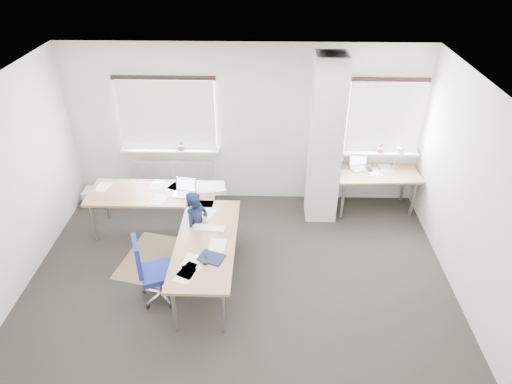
{
  "coord_description": "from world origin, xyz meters",
  "views": [
    {
      "loc": [
        0.37,
        -4.63,
        4.54
      ],
      "look_at": [
        0.22,
        0.9,
        1.09
      ],
      "focal_mm": 32.0,
      "sensor_mm": 36.0,
      "label": 1
    }
  ],
  "objects_px": {
    "task_chair": "(156,282)",
    "desk_main": "(181,216)",
    "desk_side": "(377,174)",
    "person": "(198,228)"
  },
  "relations": [
    {
      "from": "desk_main",
      "to": "person",
      "type": "xyz_separation_m",
      "value": [
        0.27,
        -0.17,
        -0.09
      ]
    },
    {
      "from": "desk_main",
      "to": "task_chair",
      "type": "height_order",
      "value": "task_chair"
    },
    {
      "from": "person",
      "to": "desk_side",
      "type": "bearing_deg",
      "value": -32.92
    },
    {
      "from": "desk_main",
      "to": "desk_side",
      "type": "bearing_deg",
      "value": 23.23
    },
    {
      "from": "desk_main",
      "to": "desk_side",
      "type": "height_order",
      "value": "desk_side"
    },
    {
      "from": "task_chair",
      "to": "desk_main",
      "type": "bearing_deg",
      "value": 57.49
    },
    {
      "from": "desk_side",
      "to": "task_chair",
      "type": "height_order",
      "value": "desk_side"
    },
    {
      "from": "desk_side",
      "to": "person",
      "type": "xyz_separation_m",
      "value": [
        -2.87,
        -1.5,
        -0.09
      ]
    },
    {
      "from": "desk_main",
      "to": "person",
      "type": "bearing_deg",
      "value": -32.0
    },
    {
      "from": "task_chair",
      "to": "person",
      "type": "distance_m",
      "value": 0.97
    }
  ]
}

